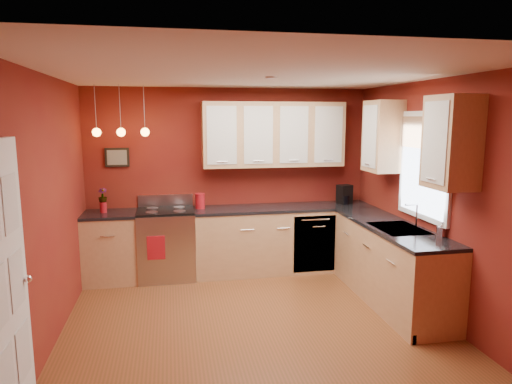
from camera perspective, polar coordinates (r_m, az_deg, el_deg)
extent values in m
plane|color=brown|center=(4.96, 0.18, -16.86)|extent=(4.20, 4.20, 0.00)
cube|color=silver|center=(4.47, 0.19, 14.60)|extent=(4.00, 4.20, 0.02)
cube|color=maroon|center=(6.59, -3.28, 1.54)|extent=(4.00, 0.02, 2.60)
cube|color=maroon|center=(2.58, 9.21, -10.90)|extent=(4.00, 0.02, 2.60)
cube|color=maroon|center=(4.61, -25.07, -2.68)|extent=(0.02, 4.20, 2.60)
cube|color=maroon|center=(5.29, 21.98, -1.03)|extent=(0.02, 4.20, 2.60)
cube|color=tan|center=(6.46, -17.61, -6.74)|extent=(0.70, 0.60, 0.90)
cube|color=tan|center=(6.60, 3.46, -5.98)|extent=(2.54, 0.60, 0.90)
cube|color=tan|center=(5.72, 16.45, -8.77)|extent=(0.60, 2.10, 0.90)
cube|color=black|center=(6.35, -17.82, -2.66)|extent=(0.70, 0.62, 0.04)
cube|color=black|center=(6.49, 3.50, -1.97)|extent=(2.54, 0.62, 0.04)
cube|color=black|center=(5.60, 16.67, -4.18)|extent=(0.62, 2.10, 0.04)
cube|color=#ACADB1|center=(6.41, -11.09, -6.51)|extent=(0.76, 0.64, 0.92)
cube|color=black|center=(6.12, -11.10, -7.09)|extent=(0.55, 0.02, 0.32)
cylinder|color=#ACADB1|center=(6.04, -11.17, -4.93)|extent=(0.60, 0.02, 0.02)
cube|color=black|center=(6.30, -11.22, -2.35)|extent=(0.76, 0.60, 0.03)
cylinder|color=#9A999F|center=(6.16, -12.91, -2.47)|extent=(0.16, 0.16, 0.01)
cylinder|color=#9A999F|center=(6.16, -9.56, -2.38)|extent=(0.16, 0.16, 0.01)
cylinder|color=#9A999F|center=(6.44, -12.82, -1.97)|extent=(0.16, 0.16, 0.01)
cylinder|color=#9A999F|center=(6.43, -9.62, -1.88)|extent=(0.16, 0.16, 0.01)
cube|color=#ACADB1|center=(6.58, -11.23, -1.02)|extent=(0.76, 0.04, 0.16)
cube|color=#ACADB1|center=(6.43, 7.32, -6.44)|extent=(0.60, 0.02, 0.80)
cube|color=#9A999F|center=(5.47, 17.38, -4.58)|extent=(0.50, 0.70, 0.05)
cube|color=black|center=(5.62, 16.57, -4.28)|extent=(0.42, 0.30, 0.02)
cube|color=black|center=(5.33, 18.24, -5.10)|extent=(0.42, 0.30, 0.02)
cylinder|color=white|center=(5.54, 19.48, -2.77)|extent=(0.02, 0.02, 0.28)
cylinder|color=white|center=(5.48, 18.92, -1.48)|extent=(0.16, 0.02, 0.02)
cube|color=white|center=(5.49, 20.34, 3.10)|extent=(0.04, 1.02, 1.22)
cube|color=white|center=(5.48, 20.21, 3.10)|extent=(0.01, 0.90, 1.10)
cube|color=olive|center=(5.45, 20.29, 6.97)|extent=(0.02, 0.96, 0.36)
cube|color=white|center=(3.56, -29.05, -10.94)|extent=(0.06, 0.82, 2.05)
cube|color=silver|center=(3.57, -28.35, -1.27)|extent=(0.00, 0.28, 0.40)
cube|color=silver|center=(3.70, -27.69, -9.66)|extent=(0.00, 0.28, 0.40)
cube|color=silver|center=(3.60, -28.73, -19.82)|extent=(0.00, 0.28, 0.40)
cube|color=silver|center=(3.91, -27.05, -17.34)|extent=(0.00, 0.28, 0.40)
sphere|color=white|center=(3.85, -26.62, -9.67)|extent=(0.06, 0.06, 0.06)
cube|color=tan|center=(6.47, 2.19, 7.19)|extent=(2.00, 0.35, 0.90)
cube|color=tan|center=(5.41, 18.97, 6.29)|extent=(0.35, 1.95, 0.90)
cube|color=black|center=(6.51, -16.97, 4.16)|extent=(0.32, 0.03, 0.26)
cylinder|color=#9A999F|center=(6.19, -19.45, 9.82)|extent=(0.01, 0.01, 0.60)
sphere|color=#FFA53F|center=(6.19, -19.30, 7.05)|extent=(0.11, 0.11, 0.11)
cylinder|color=#9A999F|center=(6.15, -16.64, 9.97)|extent=(0.01, 0.01, 0.60)
sphere|color=#FFA53F|center=(6.16, -16.51, 7.18)|extent=(0.11, 0.11, 0.11)
cylinder|color=#9A999F|center=(6.13, -13.81, 10.09)|extent=(0.01, 0.01, 0.60)
sphere|color=#FFA53F|center=(6.13, -13.70, 7.29)|extent=(0.11, 0.11, 0.11)
cylinder|color=#A1111A|center=(6.36, -7.01, -1.19)|extent=(0.13, 0.13, 0.19)
cylinder|color=#A1111A|center=(6.34, -7.03, -0.26)|extent=(0.14, 0.14, 0.02)
cylinder|color=#A1111A|center=(6.38, -18.56, -1.82)|extent=(0.09, 0.09, 0.14)
imported|color=#A1111A|center=(6.35, -18.63, -0.46)|extent=(0.12, 0.12, 0.21)
cube|color=black|center=(6.78, 10.99, -0.28)|extent=(0.23, 0.21, 0.28)
cylinder|color=black|center=(6.75, 11.15, -0.98)|extent=(0.13, 0.13, 0.13)
imported|color=white|center=(5.20, 22.19, -4.35)|extent=(0.10, 0.10, 0.16)
cube|color=#A1111A|center=(6.08, -12.38, -6.84)|extent=(0.23, 0.02, 0.31)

